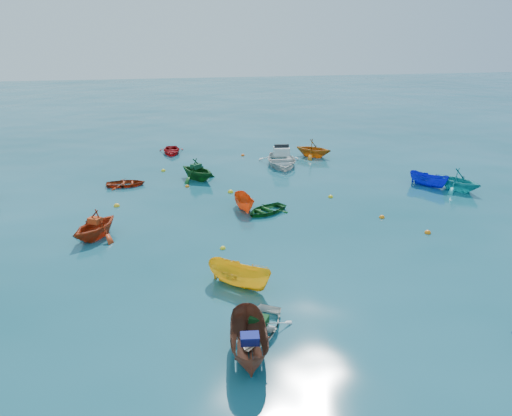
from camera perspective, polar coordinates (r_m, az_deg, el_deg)
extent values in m
plane|color=#0B4550|center=(24.88, 1.95, -4.88)|extent=(160.00, 160.00, 0.00)
imported|color=white|center=(18.84, 0.23, -14.03)|extent=(3.27, 3.60, 0.61)
imported|color=brown|center=(17.71, -0.72, -16.61)|extent=(1.65, 3.60, 1.35)
imported|color=#B83311|center=(27.61, -17.79, -3.23)|extent=(3.88, 4.00, 1.61)
imported|color=yellow|center=(21.72, -1.88, -8.94)|extent=(3.11, 2.92, 1.20)
imported|color=#13521C|center=(29.65, 1.15, -0.54)|extent=(3.31, 3.08, 0.56)
imported|color=teal|center=(36.20, 22.03, 1.89)|extent=(3.77, 3.93, 1.60)
imported|color=#9E2A0D|center=(35.64, -14.63, 2.48)|extent=(2.67, 1.94, 0.55)
imported|color=#F05416|center=(30.17, -1.32, -0.15)|extent=(1.22, 2.68, 1.01)
imported|color=#12501A|center=(36.13, -6.69, 3.27)|extent=(3.99, 4.04, 1.61)
imported|color=#101ACA|center=(36.40, 19.03, 2.38)|extent=(2.51, 2.85, 1.08)
imported|color=#AC0E12|center=(43.79, -9.63, 6.21)|extent=(2.13, 2.97, 0.61)
imported|color=#C66812|center=(42.25, 6.53, 5.84)|extent=(3.97, 3.89, 1.59)
imported|color=silver|center=(39.57, 2.90, 4.93)|extent=(3.75, 4.96, 1.57)
cube|color=#11441A|center=(18.66, 0.34, -12.70)|extent=(0.81, 0.75, 0.31)
cube|color=navy|center=(17.10, -0.71, -14.71)|extent=(0.67, 0.53, 0.30)
cube|color=#BE3913|center=(27.29, -17.94, -1.36)|extent=(0.78, 0.74, 0.30)
cube|color=#104124|center=(35.92, -6.87, 4.77)|extent=(0.84, 0.82, 0.33)
sphere|color=yellow|center=(25.11, -3.82, -4.67)|extent=(0.29, 0.29, 0.29)
sphere|color=orange|center=(28.37, 19.02, -2.74)|extent=(0.35, 0.35, 0.35)
sphere|color=yellow|center=(31.83, -15.62, 0.19)|extent=(0.37, 0.37, 0.37)
sphere|color=orange|center=(34.57, -7.87, 2.41)|extent=(0.30, 0.30, 0.30)
sphere|color=yellow|center=(33.17, -2.92, 1.79)|extent=(0.37, 0.37, 0.37)
sphere|color=orange|center=(29.79, 14.19, -1.09)|extent=(0.33, 0.33, 0.33)
sphere|color=yellow|center=(38.54, -10.54, 4.17)|extent=(0.34, 0.34, 0.34)
sphere|color=#FB560D|center=(42.34, -1.52, 6.00)|extent=(0.30, 0.30, 0.30)
sphere|color=yellow|center=(32.57, 8.52, 1.22)|extent=(0.33, 0.33, 0.33)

